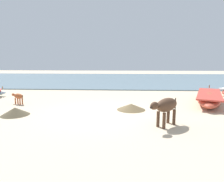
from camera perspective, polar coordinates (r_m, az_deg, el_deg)
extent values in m
plane|color=beige|center=(8.98, -3.42, -6.33)|extent=(80.00, 80.00, 0.00)
cube|color=slate|center=(25.61, 0.90, 3.57)|extent=(60.00, 20.00, 0.08)
ellipsoid|color=#B74733|center=(12.11, 26.43, -1.89)|extent=(2.97, 4.93, 0.58)
cube|color=#CC3F33|center=(12.08, 26.51, -0.73)|extent=(2.73, 4.38, 0.07)
cube|color=olive|center=(12.45, 26.47, -0.88)|extent=(0.98, 0.50, 0.04)
cylinder|color=olive|center=(14.26, 26.50, 1.17)|extent=(0.06, 0.06, 0.20)
cylinder|color=olive|center=(14.85, -29.30, 0.82)|extent=(0.06, 0.06, 0.20)
ellipsoid|color=#4C3323|center=(7.30, 15.68, -3.91)|extent=(1.11, 1.12, 0.49)
ellipsoid|color=#4C3323|center=(6.67, 12.26, -4.23)|extent=(0.42, 0.42, 0.27)
sphere|color=#2D2119|center=(6.55, 11.41, -4.72)|extent=(0.14, 0.14, 0.10)
cylinder|color=#4C3323|center=(7.09, 14.93, -8.35)|extent=(0.11, 0.11, 0.56)
cylinder|color=#4C3323|center=(7.22, 13.28, -7.98)|extent=(0.11, 0.11, 0.56)
cylinder|color=#4C3323|center=(7.63, 17.64, -7.25)|extent=(0.11, 0.11, 0.56)
cylinder|color=#4C3323|center=(7.75, 16.06, -6.93)|extent=(0.11, 0.11, 0.56)
cylinder|color=#2D2119|center=(7.81, 18.00, -3.58)|extent=(0.04, 0.04, 0.46)
ellipsoid|color=#9E4C28|center=(11.75, -25.60, -1.36)|extent=(0.70, 0.52, 0.29)
ellipsoid|color=#9E4C28|center=(12.10, -26.82, -0.95)|extent=(0.25, 0.21, 0.15)
sphere|color=#2D2119|center=(12.18, -27.08, -0.99)|extent=(0.08, 0.08, 0.06)
cylinder|color=#9E4C28|center=(11.91, -26.32, -2.67)|extent=(0.07, 0.07, 0.33)
cylinder|color=#9E4C28|center=(11.99, -25.77, -2.57)|extent=(0.07, 0.07, 0.33)
cylinder|color=#9E4C28|center=(11.61, -25.23, -2.88)|extent=(0.07, 0.07, 0.33)
cylinder|color=#9E4C28|center=(11.69, -24.67, -2.77)|extent=(0.07, 0.07, 0.33)
cylinder|color=#2D2119|center=(11.48, -24.57, -1.66)|extent=(0.02, 0.02, 0.27)
cone|color=brown|center=(9.52, 5.58, -4.58)|extent=(1.92, 1.92, 0.29)
cone|color=brown|center=(9.52, -26.39, -5.32)|extent=(1.37, 1.37, 0.34)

